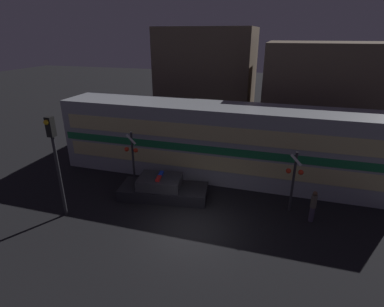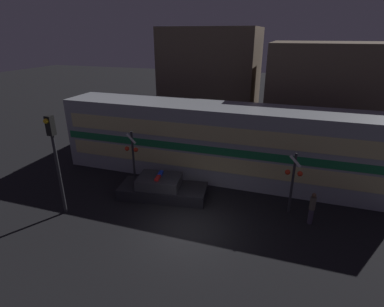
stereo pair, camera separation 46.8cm
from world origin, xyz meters
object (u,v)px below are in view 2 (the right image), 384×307
at_px(police_car, 162,188).
at_px(train, 218,142).
at_px(crossing_signal_near, 293,179).
at_px(traffic_light_corner, 55,150).
at_px(pedestrian, 312,208).

bearing_deg(police_car, train, 49.22).
height_order(crossing_signal_near, traffic_light_corner, traffic_light_corner).
xyz_separation_m(police_car, pedestrian, (7.58, -0.13, 0.35)).
distance_m(pedestrian, crossing_signal_near, 1.57).
bearing_deg(police_car, crossing_signal_near, -4.18).
height_order(police_car, pedestrian, pedestrian).
relative_size(police_car, traffic_light_corner, 0.99).
bearing_deg(traffic_light_corner, train, 46.66).
xyz_separation_m(police_car, crossing_signal_near, (6.61, 0.50, 1.40)).
height_order(train, pedestrian, train).
relative_size(police_car, crossing_signal_near, 1.54).
bearing_deg(pedestrian, train, 145.93).
bearing_deg(crossing_signal_near, traffic_light_corner, -161.65).
distance_m(pedestrian, traffic_light_corner, 12.11).
xyz_separation_m(crossing_signal_near, traffic_light_corner, (-10.52, -3.49, 1.46)).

